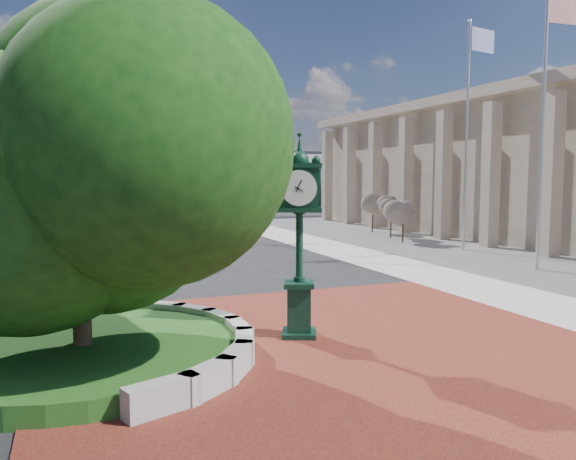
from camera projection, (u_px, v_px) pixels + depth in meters
The scene contains 17 objects.
ground at pixel (313, 338), 13.00m from camera, with size 200.00×200.00×0.00m, color black.
plaza at pixel (332, 349), 12.07m from camera, with size 12.00×12.00×0.04m, color maroon.
sidewalk at pixel (524, 251), 28.08m from camera, with size 20.00×50.00×0.04m, color #9E9B93.
planter_wall at pixel (197, 338), 11.99m from camera, with size 2.96×6.77×0.54m.
grass_bed at pixel (83, 354), 11.17m from camera, with size 6.10×6.10×0.40m, color #124015.
overpass at pixel (106, 157), 77.22m from camera, with size 90.00×12.00×7.50m.
tree_planter at pixel (77, 176), 10.84m from camera, with size 5.20×5.20×6.33m.
tree_street at pixel (93, 187), 27.94m from camera, with size 4.40×4.40×5.45m.
post_clock at pixel (299, 228), 12.79m from camera, with size 1.21×1.21×4.65m.
parked_car at pixel (139, 213), 45.14m from camera, with size 1.95×4.85×1.65m, color #5C190D.
flagpole_a at pixel (542, 126), 21.91m from camera, with size 1.75×0.20×11.14m.
flagpole_b at pixel (467, 134), 27.87m from camera, with size 1.77×0.34×11.41m.
street_lamp_near at pixel (194, 141), 36.83m from camera, with size 2.33×0.47×10.39m.
street_lamp_far at pixel (83, 162), 47.07m from camera, with size 1.90×0.51×8.49m.
shrub_near at pixel (403, 215), 31.53m from camera, with size 1.20×1.20×2.20m.
shrub_mid at pixel (391, 212), 33.94m from camera, with size 1.20×1.20×2.20m.
shrub_far at pixel (373, 209), 37.44m from camera, with size 1.20×1.20×2.20m.
Camera 1 is at (-5.17, -11.63, 3.70)m, focal length 35.00 mm.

